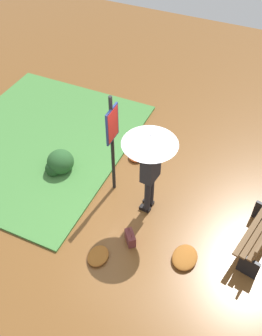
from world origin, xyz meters
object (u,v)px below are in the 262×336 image
at_px(info_sign_post, 112,135).
at_px(handbag, 130,238).
at_px(person_with_umbrella, 150,154).
at_px(park_bench, 261,233).

distance_m(info_sign_post, handbag, 1.92).
height_order(person_with_umbrella, info_sign_post, info_sign_post).
bearing_deg(handbag, park_bench, 112.30).
distance_m(person_with_umbrella, park_bench, 2.43).
distance_m(person_with_umbrella, handbag, 1.64).
bearing_deg(park_bench, handbag, -67.70).
xyz_separation_m(person_with_umbrella, park_bench, (-0.06, 2.14, -1.15)).
bearing_deg(info_sign_post, park_bench, 85.84).
bearing_deg(info_sign_post, person_with_umbrella, 72.07).
relative_size(person_with_umbrella, handbag, 5.53).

